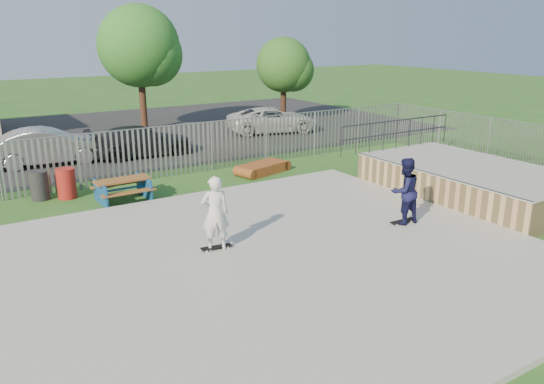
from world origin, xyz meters
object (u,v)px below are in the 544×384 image
tree_mid (139,46)px  skater_navy (404,191)px  funbox (263,168)px  skater_white (215,213)px  trash_bin_grey (39,185)px  car_silver (48,146)px  car_white (273,120)px  tree_right (284,65)px  picnic_table (123,190)px  trash_bin_red (66,183)px  car_dark (141,141)px

tree_mid → skater_navy: (0.94, -19.35, -3.56)m
funbox → skater_white: (-5.24, -6.35, 0.92)m
trash_bin_grey → car_silver: bearing=76.4°
funbox → tree_mid: tree_mid is taller
car_white → tree_right: 4.82m
funbox → car_white: size_ratio=0.43×
picnic_table → skater_white: (0.62, -5.72, 0.73)m
picnic_table → tree_mid: 14.15m
car_silver → tree_mid: size_ratio=0.68×
trash_bin_red → car_silver: 5.37m
car_silver → skater_navy: size_ratio=2.44×
trash_bin_grey → skater_navy: 11.93m
trash_bin_grey → car_silver: (1.22, 5.05, 0.30)m
skater_navy → skater_white: same height
funbox → trash_bin_red: 7.43m
car_white → skater_white: size_ratio=2.62×
trash_bin_red → skater_white: skater_white is taller
picnic_table → car_dark: size_ratio=0.39×
car_white → tree_mid: tree_mid is taller
tree_mid → car_silver: bearing=-136.8°
trash_bin_grey → car_dark: car_dark is taller
picnic_table → car_dark: 6.74m
car_dark → tree_right: (10.85, 4.71, 2.78)m
trash_bin_grey → skater_white: skater_white is taller
picnic_table → skater_navy: size_ratio=0.95×
tree_mid → skater_navy: bearing=-87.2°
trash_bin_grey → tree_mid: bearing=55.6°
car_dark → tree_mid: (2.35, 6.34, 3.97)m
trash_bin_red → car_dark: bearing=48.5°
car_white → tree_right: bearing=-26.7°
funbox → trash_bin_red: bearing=159.4°
trash_bin_grey → tree_mid: size_ratio=0.14×
picnic_table → skater_navy: skater_navy is taller
picnic_table → funbox: (5.86, 0.63, -0.19)m
tree_right → skater_white: size_ratio=2.68×
car_silver → tree_mid: bearing=-42.3°
car_white → trash_bin_grey: bearing=130.5°
car_white → picnic_table: bearing=141.0°
car_white → tree_mid: 8.42m
car_white → tree_right: (2.63, 2.95, 2.76)m
tree_mid → skater_white: tree_mid is taller
car_white → car_silver: bearing=111.0°
car_dark → skater_white: bearing=171.2°
trash_bin_red → skater_white: 7.39m
picnic_table → skater_white: skater_white is taller
picnic_table → trash_bin_red: trash_bin_red is taller
trash_bin_red → trash_bin_grey: bearing=159.8°
skater_white → funbox: bearing=-112.2°
picnic_table → trash_bin_red: 2.03m
car_white → skater_navy: 15.57m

